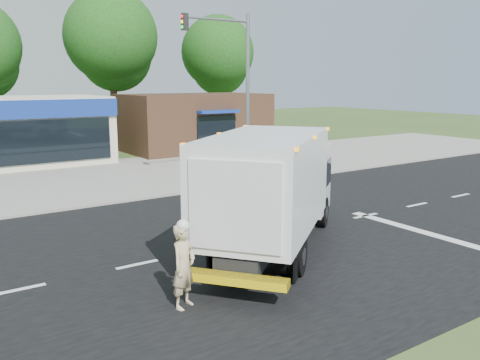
{
  "coord_description": "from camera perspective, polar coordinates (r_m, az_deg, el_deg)",
  "views": [
    {
      "loc": [
        -11.06,
        -12.39,
        4.92
      ],
      "look_at": [
        -1.8,
        1.2,
        1.7
      ],
      "focal_mm": 38.0,
      "sensor_mm": 36.0,
      "label": 1
    }
  ],
  "objects": [
    {
      "name": "parking_apron",
      "position": [
        29.03,
        -11.36,
        1.12
      ],
      "size": [
        60.0,
        9.0,
        0.02
      ],
      "primitive_type": "cube",
      "color": "gray",
      "rests_on": "ground"
    },
    {
      "name": "ems_box_truck",
      "position": [
        14.57,
        3.69,
        -0.36
      ],
      "size": [
        7.76,
        6.87,
        3.53
      ],
      "rotation": [
        0.0,
        0.0,
        0.67
      ],
      "color": "black",
      "rests_on": "ground"
    },
    {
      "name": "traffic_signal_pole",
      "position": [
        24.08,
        -0.41,
        11.08
      ],
      "size": [
        3.51,
        0.25,
        8.0
      ],
      "color": "gray",
      "rests_on": "ground"
    },
    {
      "name": "lane_markings",
      "position": [
        17.32,
        13.56,
        -5.68
      ],
      "size": [
        55.2,
        7.0,
        0.01
      ],
      "color": "silver",
      "rests_on": "road_asphalt"
    },
    {
      "name": "sidewalk",
      "position": [
        23.87,
        -5.9,
        -0.73
      ],
      "size": [
        60.0,
        2.4,
        0.12
      ],
      "primitive_type": "cube",
      "color": "gray",
      "rests_on": "ground"
    },
    {
      "name": "emergency_worker",
      "position": [
        11.26,
        -6.34,
        -9.46
      ],
      "size": [
        0.82,
        0.73,
        2.0
      ],
      "rotation": [
        0.0,
        0.0,
        0.5
      ],
      "color": "#CCB388",
      "rests_on": "ground"
    },
    {
      "name": "brown_storefront",
      "position": [
        37.19,
        -5.12,
        6.53
      ],
      "size": [
        10.0,
        6.7,
        4.0
      ],
      "color": "#382316",
      "rests_on": "ground"
    },
    {
      "name": "ground",
      "position": [
        17.32,
        7.21,
        -5.51
      ],
      "size": [
        120.0,
        120.0,
        0.0
      ],
      "primitive_type": "plane",
      "color": "#385123",
      "rests_on": "ground"
    },
    {
      "name": "background_trees",
      "position": [
        41.9,
        -20.71,
        13.75
      ],
      "size": [
        36.77,
        7.39,
        12.1
      ],
      "color": "#332114",
      "rests_on": "ground"
    },
    {
      "name": "road_asphalt",
      "position": [
        17.32,
        7.21,
        -5.5
      ],
      "size": [
        60.0,
        14.0,
        0.02
      ],
      "primitive_type": "cube",
      "color": "black",
      "rests_on": "ground"
    }
  ]
}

